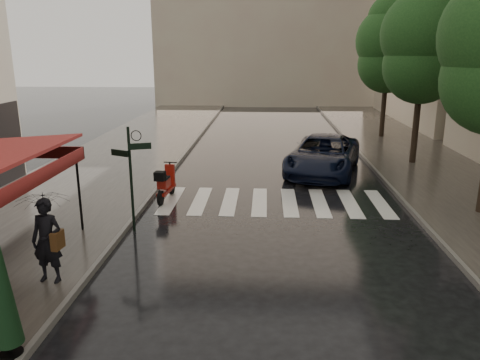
# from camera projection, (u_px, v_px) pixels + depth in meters

# --- Properties ---
(ground) EXTENTS (120.00, 120.00, 0.00)m
(ground) POSITION_uv_depth(u_px,v_px,m) (150.00, 280.00, 10.84)
(ground) COLOR black
(ground) RESTS_ON ground
(sidewalk_near) EXTENTS (6.00, 60.00, 0.12)m
(sidewalk_near) POSITION_uv_depth(u_px,v_px,m) (118.00, 160.00, 22.61)
(sidewalk_near) COLOR #38332D
(sidewalk_near) RESTS_ON ground
(sidewalk_far) EXTENTS (5.50, 60.00, 0.12)m
(sidewalk_far) POSITION_uv_depth(u_px,v_px,m) (428.00, 164.00, 21.83)
(sidewalk_far) COLOR #38332D
(sidewalk_far) RESTS_ON ground
(curb_near) EXTENTS (0.12, 60.00, 0.16)m
(curb_near) POSITION_uv_depth(u_px,v_px,m) (180.00, 160.00, 22.44)
(curb_near) COLOR #595651
(curb_near) RESTS_ON ground
(curb_far) EXTENTS (0.12, 60.00, 0.16)m
(curb_far) POSITION_uv_depth(u_px,v_px,m) (368.00, 162.00, 21.97)
(curb_far) COLOR #595651
(curb_far) RESTS_ON ground
(crosswalk) EXTENTS (7.85, 3.20, 0.01)m
(crosswalk) POSITION_uv_depth(u_px,v_px,m) (274.00, 202.00, 16.45)
(crosswalk) COLOR silver
(crosswalk) RESTS_ON ground
(signpost) EXTENTS (1.17, 0.29, 3.10)m
(signpost) POSITION_uv_depth(u_px,v_px,m) (131.00, 171.00, 13.30)
(signpost) COLOR black
(signpost) RESTS_ON ground
(tree_mid) EXTENTS (3.80, 3.80, 8.34)m
(tree_mid) POSITION_uv_depth(u_px,v_px,m) (424.00, 40.00, 20.40)
(tree_mid) COLOR black
(tree_mid) RESTS_ON sidewalk_far
(tree_far) EXTENTS (3.80, 3.80, 8.16)m
(tree_far) POSITION_uv_depth(u_px,v_px,m) (388.00, 45.00, 27.17)
(tree_far) COLOR black
(tree_far) RESTS_ON sidewalk_far
(pedestrian_with_umbrella) EXTENTS (1.25, 1.27, 2.60)m
(pedestrian_with_umbrella) POSITION_uv_depth(u_px,v_px,m) (43.00, 208.00, 10.10)
(pedestrian_with_umbrella) COLOR black
(pedestrian_with_umbrella) RESTS_ON sidewalk_near
(scooter) EXTENTS (0.55, 1.87, 1.23)m
(scooter) POSITION_uv_depth(u_px,v_px,m) (166.00, 184.00, 16.54)
(scooter) COLOR black
(scooter) RESTS_ON ground
(parked_car) EXTENTS (4.10, 6.32, 1.62)m
(parked_car) POSITION_uv_depth(u_px,v_px,m) (323.00, 155.00, 20.19)
(parked_car) COLOR black
(parked_car) RESTS_ON ground
(parasol_front) EXTENTS (0.48, 0.48, 2.68)m
(parasol_front) POSITION_uv_depth(u_px,v_px,m) (0.00, 278.00, 7.59)
(parasol_front) COLOR black
(parasol_front) RESTS_ON sidewalk_near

